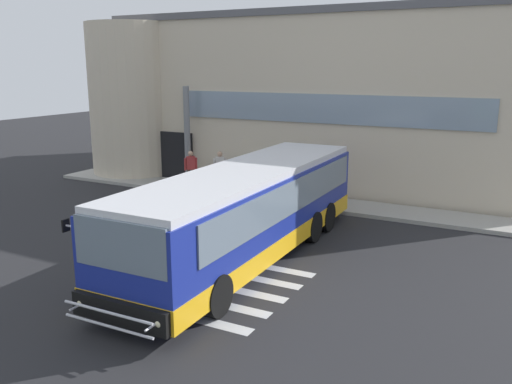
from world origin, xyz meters
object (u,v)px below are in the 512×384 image
(bus_main_foreground, at_px, (247,215))
(passenger_by_doorway, at_px, (220,167))
(safety_bollard_yellow, at_px, (254,194))
(entry_support_column, at_px, (187,135))
(passenger_near_column, at_px, (191,167))

(bus_main_foreground, height_order, passenger_by_doorway, bus_main_foreground)
(bus_main_foreground, height_order, safety_bollard_yellow, bus_main_foreground)
(entry_support_column, height_order, passenger_by_doorway, entry_support_column)
(passenger_near_column, bearing_deg, passenger_by_doorway, 24.25)
(bus_main_foreground, xyz_separation_m, passenger_near_column, (-6.42, 6.48, -0.25))
(bus_main_foreground, xyz_separation_m, safety_bollard_yellow, (-2.73, 5.61, -0.88))
(safety_bollard_yellow, bearing_deg, bus_main_foreground, -64.05)
(bus_main_foreground, height_order, passenger_near_column, bus_main_foreground)
(passenger_near_column, height_order, safety_bollard_yellow, passenger_near_column)
(passenger_by_doorway, bearing_deg, safety_bollard_yellow, -29.50)
(bus_main_foreground, bearing_deg, passenger_by_doorway, 126.65)
(passenger_by_doorway, bearing_deg, entry_support_column, 168.94)
(passenger_near_column, relative_size, passenger_by_doorway, 1.00)
(entry_support_column, height_order, safety_bollard_yellow, entry_support_column)
(entry_support_column, bearing_deg, safety_bollard_yellow, -21.85)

